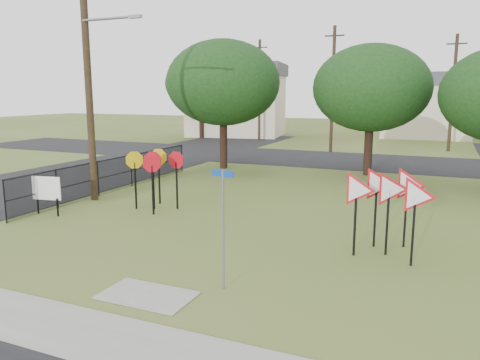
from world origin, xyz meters
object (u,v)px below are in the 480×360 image
object	(u,v)px
stop_sign_cluster	(155,166)
yield_sign_cluster	(389,192)
street_name_sign	(223,221)
info_board	(46,189)

from	to	relation	value
stop_sign_cluster	yield_sign_cluster	world-z (taller)	yield_sign_cluster
street_name_sign	stop_sign_cluster	size ratio (longest dim) A/B	1.22
street_name_sign	yield_sign_cluster	xyz separation A→B (m)	(3.03, 3.84, 0.15)
info_board	stop_sign_cluster	bearing A→B (deg)	37.09
yield_sign_cluster	info_board	distance (m)	11.58
street_name_sign	info_board	size ratio (longest dim) A/B	1.92
street_name_sign	stop_sign_cluster	distance (m)	7.81
stop_sign_cluster	yield_sign_cluster	bearing A→B (deg)	-11.58
street_name_sign	yield_sign_cluster	bearing A→B (deg)	51.76
stop_sign_cluster	info_board	world-z (taller)	stop_sign_cluster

